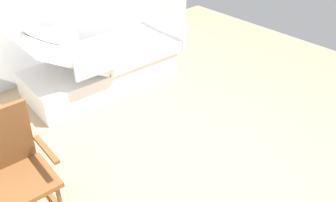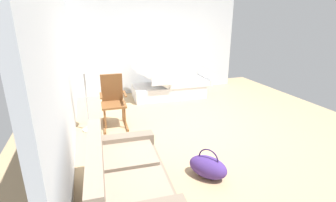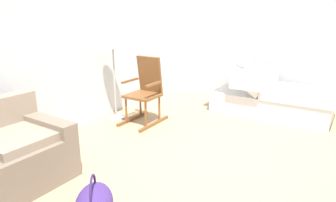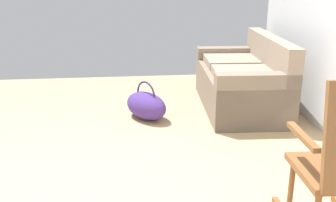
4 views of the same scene
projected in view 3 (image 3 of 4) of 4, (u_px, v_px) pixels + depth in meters
ground_plane at (222, 160)px, 3.64m from camera, size 6.96×6.96×0.00m
back_wall at (73, 38)px, 4.40m from camera, size 5.76×0.10×2.70m
side_wall at (280, 32)px, 5.60m from camera, size 0.10×4.84×2.70m
hospital_bed at (272, 97)px, 5.19m from camera, size 1.07×2.09×1.09m
rocking_chair at (145, 91)px, 4.78m from camera, size 0.78×0.52×1.05m
floor_lamp at (113, 44)px, 4.70m from camera, size 0.34×0.34×1.48m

